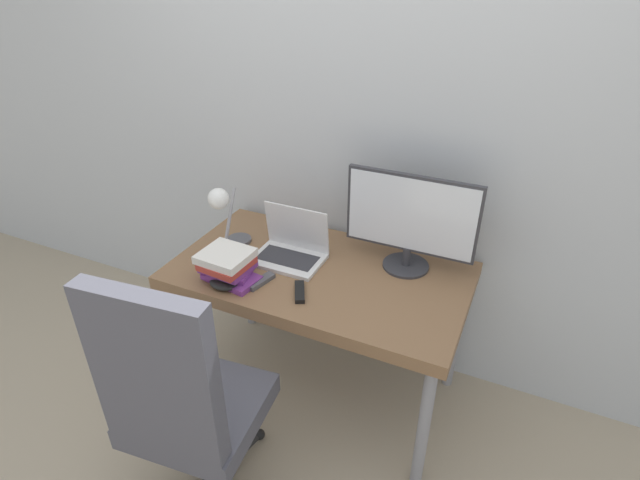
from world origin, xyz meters
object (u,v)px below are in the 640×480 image
Objects in this scene: office_chair at (182,400)px; desk_lamp at (224,209)px; monitor at (411,219)px; laptop at (291,249)px; game_controller at (224,283)px; book_stack at (228,266)px.

desk_lamp is at bearing 111.38° from office_chair.
monitor reaches higher than desk_lamp.
monitor is (0.51, 0.15, 0.19)m from laptop.
desk_lamp is (-0.81, -0.22, -0.02)m from monitor.
office_chair is 8.45× the size of game_controller.
monitor is 0.81m from book_stack.
game_controller is at bearing -144.00° from monitor.
laptop reaches higher than book_stack.
desk_lamp is at bearing -166.99° from laptop.
monitor reaches higher than office_chair.
office_chair is (-0.01, -0.82, -0.17)m from laptop.
laptop is 0.36m from game_controller.
game_controller is at bearing -115.07° from laptop.
book_stack is 1.89× the size of game_controller.
office_chair is at bearing -117.94° from monitor.
office_chair is 0.53m from game_controller.
book_stack is (-0.16, -0.27, 0.02)m from laptop.
office_chair is (0.29, -0.75, -0.34)m from desk_lamp.
laptop is at bearing 13.01° from desk_lamp.
monitor is at bearing 17.03° from laptop.
desk_lamp reaches higher than game_controller.
monitor is 2.25× the size of book_stack.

